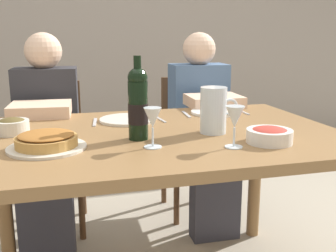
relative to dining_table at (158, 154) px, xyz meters
The scene contains 19 objects.
back_wall 2.64m from the dining_table, 90.00° to the left, with size 8.00×0.10×2.80m, color #A3998E.
dining_table is the anchor object (origin of this frame).
wine_bottle 0.26m from the dining_table, 140.65° to the right, with size 0.08×0.08×0.32m.
water_pitcher 0.28m from the dining_table, 15.72° to the right, with size 0.16×0.11×0.19m.
baked_tart 0.47m from the dining_table, 163.65° to the right, with size 0.28×0.28×0.06m.
salad_bowl 0.46m from the dining_table, 35.82° to the right, with size 0.17×0.17×0.06m.
olive_bowl 0.60m from the dining_table, 166.63° to the left, with size 0.14×0.14×0.07m.
wine_glass_left_diner 0.40m from the dining_table, 53.74° to the right, with size 0.07×0.07×0.15m.
wine_glass_right_diner 0.29m from the dining_table, 108.86° to the right, with size 0.06×0.06×0.14m.
dinner_plate_left_setting 0.29m from the dining_table, 107.86° to the left, with size 0.26×0.26×0.01m, color silver.
dinner_plate_right_setting 0.50m from the dining_table, 40.59° to the left, with size 0.24×0.24×0.01m, color white.
fork_left_setting 0.36m from the dining_table, 132.28° to the left, with size 0.16×0.01×0.01m, color silver.
knife_left_setting 0.28m from the dining_table, 75.17° to the left, with size 0.18×0.01×0.01m, color silver.
knife_right_setting 0.62m from the dining_table, 31.42° to the left, with size 0.18×0.01×0.01m, color silver.
spoon_right_setting 0.40m from the dining_table, 55.12° to the left, with size 0.16×0.01×0.01m, color silver.
chair_left 1.01m from the dining_table, 116.46° to the left, with size 0.43×0.43×0.87m.
diner_left 0.80m from the dining_table, 125.08° to the left, with size 0.36×0.52×1.16m.
chair_right 1.03m from the dining_table, 63.53° to the left, with size 0.41×0.41×0.87m.
diner_right 0.81m from the dining_table, 56.36° to the left, with size 0.35×0.51×1.16m.
Camera 1 is at (-0.39, -1.57, 1.16)m, focal length 43.71 mm.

